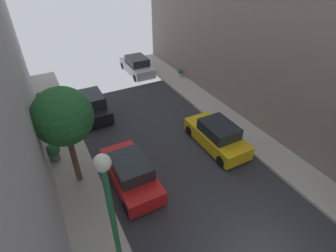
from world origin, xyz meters
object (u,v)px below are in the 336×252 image
at_px(parked_car_left_4, 91,105).
at_px(potted_plant_0, 53,151).
at_px(parked_car_left_3, 131,173).
at_px(street_tree_0, 63,117).
at_px(potted_plant_4, 180,72).
at_px(lamp_post, 111,211).
at_px(parked_car_right_1, 217,136).
at_px(potted_plant_2, 40,97).
at_px(parked_car_right_2, 137,66).

xyz_separation_m(parked_car_left_4, potted_plant_0, (-3.01, -3.85, -0.01)).
distance_m(parked_car_left_3, street_tree_0, 3.99).
relative_size(parked_car_left_3, potted_plant_0, 4.14).
xyz_separation_m(street_tree_0, potted_plant_0, (-0.82, 2.07, -3.06)).
bearing_deg(street_tree_0, potted_plant_4, 38.00).
distance_m(potted_plant_0, lamp_post, 8.27).
bearing_deg(parked_car_right_1, potted_plant_0, 160.56).
distance_m(parked_car_left_3, potted_plant_2, 10.65).
height_order(parked_car_right_2, potted_plant_0, parked_car_right_2).
bearing_deg(parked_car_left_4, potted_plant_2, 134.71).
relative_size(parked_car_right_1, potted_plant_2, 4.86).
relative_size(street_tree_0, potted_plant_0, 4.84).
distance_m(parked_car_left_4, potted_plant_4, 8.66).
relative_size(parked_car_right_2, lamp_post, 0.74).
xyz_separation_m(potted_plant_2, lamp_post, (1.03, -14.38, 3.23)).
xyz_separation_m(parked_car_left_4, potted_plant_2, (-2.93, 2.96, -0.09)).
distance_m(potted_plant_0, potted_plant_4, 12.92).
relative_size(potted_plant_4, lamp_post, 0.12).
xyz_separation_m(parked_car_left_3, potted_plant_4, (8.34, 9.58, -0.21)).
distance_m(parked_car_right_2, potted_plant_0, 12.17).
xyz_separation_m(parked_car_left_4, potted_plant_4, (8.34, 2.31, -0.21)).
height_order(potted_plant_0, potted_plant_4, potted_plant_0).
xyz_separation_m(parked_car_right_2, lamp_post, (-7.30, -16.36, 3.13)).
relative_size(parked_car_right_1, potted_plant_0, 4.14).
height_order(parked_car_right_1, potted_plant_4, parked_car_right_1).
bearing_deg(parked_car_right_2, parked_car_right_1, -90.00).
relative_size(parked_car_right_1, parked_car_right_2, 1.00).
xyz_separation_m(potted_plant_0, potted_plant_4, (11.35, 6.16, -0.20)).
bearing_deg(potted_plant_0, parked_car_left_3, -48.61).
relative_size(parked_car_right_1, lamp_post, 0.74).
xyz_separation_m(parked_car_right_2, street_tree_0, (-7.59, -10.87, 3.05)).
distance_m(parked_car_right_1, potted_plant_0, 8.92).
bearing_deg(street_tree_0, potted_plant_0, 111.57).
bearing_deg(potted_plant_2, parked_car_right_2, 13.39).
distance_m(potted_plant_0, potted_plant_2, 6.82).
xyz_separation_m(parked_car_right_1, potted_plant_2, (-8.33, 9.78, -0.09)).
distance_m(parked_car_right_1, potted_plant_2, 12.85).
bearing_deg(parked_car_left_4, potted_plant_4, 15.46).
relative_size(parked_car_right_2, potted_plant_0, 4.14).
bearing_deg(potted_plant_0, parked_car_left_4, 51.95).
xyz_separation_m(parked_car_right_1, potted_plant_4, (2.94, 9.13, -0.21)).
relative_size(street_tree_0, potted_plant_4, 7.25).
distance_m(parked_car_right_1, street_tree_0, 8.23).
relative_size(parked_car_left_4, parked_car_right_2, 1.00).
xyz_separation_m(parked_car_left_4, lamp_post, (-1.90, -11.42, 3.13)).
xyz_separation_m(parked_car_left_3, potted_plant_0, (-3.01, 3.42, -0.01)).
bearing_deg(parked_car_right_1, street_tree_0, 173.27).
height_order(parked_car_left_3, parked_car_right_2, same).
height_order(parked_car_left_4, potted_plant_2, parked_car_left_4).
bearing_deg(lamp_post, street_tree_0, 93.06).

